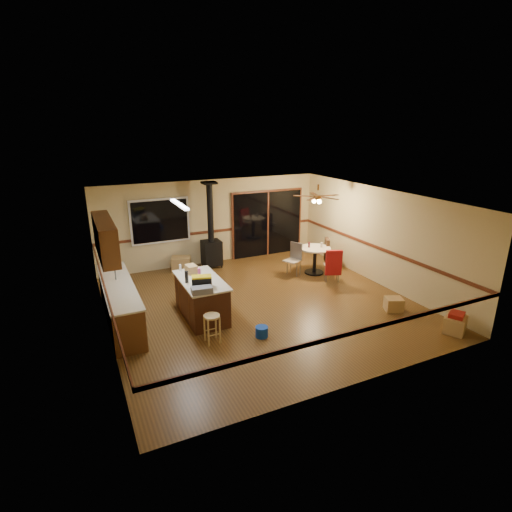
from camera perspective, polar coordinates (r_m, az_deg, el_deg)
floor at (r=9.81m, az=0.75°, el=-6.89°), size 7.00×7.00×0.00m
ceiling at (r=9.01m, az=0.82°, el=8.23°), size 7.00×7.00×0.00m
wall_back at (r=12.45m, az=-6.30°, el=4.87°), size 7.00×0.00×7.00m
wall_front at (r=6.59m, az=14.35°, el=-8.24°), size 7.00×0.00×7.00m
wall_left at (r=8.48m, az=-21.02°, el=-2.80°), size 0.00×7.00×7.00m
wall_right at (r=11.24m, az=17.06°, el=2.69°), size 0.00×7.00×7.00m
chair_rail at (r=9.42m, az=0.78°, el=-1.39°), size 7.00×7.00×0.08m
window at (r=11.95m, az=-13.54°, el=4.89°), size 1.72×0.10×1.32m
sliding_door at (r=13.18m, az=1.66°, el=4.62°), size 2.52×0.10×2.10m
lower_cabinets at (r=9.29m, az=-18.84°, el=-6.53°), size 0.60×3.00×0.86m
countertop at (r=9.12m, az=-19.13°, el=-3.96°), size 0.64×3.04×0.04m
upper_cabinets at (r=8.98m, az=-20.75°, el=2.42°), size 0.35×2.00×0.80m
kitchen_island at (r=9.12m, az=-7.79°, el=-5.97°), size 0.88×1.68×0.90m
wood_stove at (r=12.12m, az=-6.40°, el=1.70°), size 0.55×0.50×2.52m
ceiling_fan at (r=11.32m, az=8.80°, el=8.13°), size 0.24×0.24×0.55m
fluorescent_strip at (r=8.68m, az=-10.90°, el=7.25°), size 0.10×1.20×0.04m
toolbox_grey at (r=8.23m, az=-7.74°, el=-4.84°), size 0.45×0.29×0.13m
toolbox_black at (r=8.48m, az=-7.76°, el=-3.76°), size 0.46×0.32×0.23m
toolbox_yellow_lid at (r=8.43m, az=-7.80°, el=-2.95°), size 0.46×0.32×0.03m
box_on_island at (r=9.31m, az=-9.22°, el=-1.89°), size 0.25×0.32×0.20m
bottle_dark at (r=8.79m, az=-9.89°, el=-2.94°), size 0.08×0.08×0.26m
bottle_pink at (r=9.04m, az=-8.10°, el=-2.40°), size 0.08×0.08×0.21m
bottle_white at (r=9.50m, az=-10.76°, el=-1.67°), size 0.07×0.07×0.16m
bar_stool at (r=8.14m, az=-6.28°, el=-10.29°), size 0.34×0.34×0.60m
blue_bucket at (r=8.37m, az=0.82°, el=-10.76°), size 0.31×0.31×0.22m
dining_table at (r=11.73m, az=8.40°, el=0.03°), size 0.90×0.90×0.78m
glass_red at (r=11.63m, az=7.59°, el=1.59°), size 0.06×0.06×0.15m
glass_cream at (r=11.69m, az=9.35°, el=1.57°), size 0.08×0.08×0.14m
chair_left at (r=11.52m, az=5.51°, el=0.10°), size 0.53×0.53×0.51m
chair_near at (r=11.06m, az=11.01°, el=-0.91°), size 0.56×0.59×0.70m
chair_right at (r=12.11m, az=10.20°, el=0.85°), size 0.60×0.58×0.70m
box_under_window at (r=12.07m, az=-10.62°, el=-1.13°), size 0.66×0.60×0.43m
box_corner_a at (r=9.49m, az=26.56°, el=-8.72°), size 0.60×0.57×0.36m
box_corner_b at (r=9.97m, az=19.06°, el=-6.54°), size 0.49×0.46×0.31m
box_small_red at (r=9.39m, az=26.76°, el=-7.51°), size 0.43×0.40×0.09m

